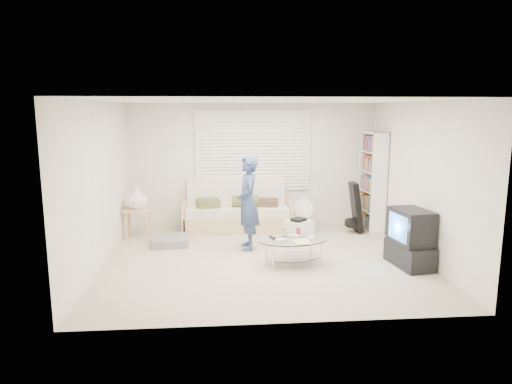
{
  "coord_description": "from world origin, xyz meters",
  "views": [
    {
      "loc": [
        -0.7,
        -6.99,
        2.37
      ],
      "look_at": [
        -0.1,
        0.3,
        1.05
      ],
      "focal_mm": 32.0,
      "sensor_mm": 36.0,
      "label": 1
    }
  ],
  "objects": [
    {
      "name": "bookshelf",
      "position": [
        2.32,
        1.69,
        0.97
      ],
      "size": [
        0.31,
        0.82,
        1.95
      ],
      "color": "white",
      "rests_on": "ground"
    },
    {
      "name": "guitar_case",
      "position": [
        1.94,
        1.47,
        0.43
      ],
      "size": [
        0.35,
        0.36,
        0.97
      ],
      "color": "black",
      "rests_on": "ground"
    },
    {
      "name": "ground",
      "position": [
        0.0,
        0.0,
        0.0
      ],
      "size": [
        5.0,
        5.0,
        0.0
      ],
      "primitive_type": "plane",
      "color": "tan",
      "rests_on": "ground"
    },
    {
      "name": "window_blinds",
      "position": [
        0.0,
        2.2,
        1.55
      ],
      "size": [
        2.32,
        0.08,
        1.62
      ],
      "color": "silver",
      "rests_on": "ground"
    },
    {
      "name": "coffee_table",
      "position": [
        0.43,
        -0.28,
        0.33
      ],
      "size": [
        1.19,
        0.85,
        0.53
      ],
      "color": "silver",
      "rests_on": "ground"
    },
    {
      "name": "side_table",
      "position": [
        -2.22,
        1.47,
        0.72
      ],
      "size": [
        0.49,
        0.39,
        0.96
      ],
      "color": "tan",
      "rests_on": "ground"
    },
    {
      "name": "floor_fan",
      "position": [
        0.95,
        1.68,
        0.38
      ],
      "size": [
        0.41,
        0.27,
        0.66
      ],
      "color": "white",
      "rests_on": "ground"
    },
    {
      "name": "room_shell",
      "position": [
        0.0,
        0.48,
        1.63
      ],
      "size": [
        5.02,
        4.52,
        2.51
      ],
      "color": "white",
      "rests_on": "ground"
    },
    {
      "name": "standing_person",
      "position": [
        -0.21,
        0.59,
        0.81
      ],
      "size": [
        0.43,
        0.61,
        1.61
      ],
      "primitive_type": "imported",
      "rotation": [
        0.0,
        0.0,
        -1.5
      ],
      "color": "navy",
      "rests_on": "ground"
    },
    {
      "name": "storage_bin",
      "position": [
        0.8,
        1.31,
        0.16
      ],
      "size": [
        0.58,
        0.49,
        0.34
      ],
      "color": "white",
      "rests_on": "ground"
    },
    {
      "name": "grey_floor_pillow",
      "position": [
        -1.57,
        0.94,
        0.07
      ],
      "size": [
        0.67,
        0.67,
        0.14
      ],
      "primitive_type": "cube",
      "rotation": [
        0.0,
        0.0,
        0.09
      ],
      "color": "gray",
      "rests_on": "ground"
    },
    {
      "name": "futon_sofa",
      "position": [
        -0.35,
        1.87,
        0.34
      ],
      "size": [
        2.13,
        0.86,
        1.04
      ],
      "color": "tan",
      "rests_on": "ground"
    },
    {
      "name": "tv_unit",
      "position": [
        2.2,
        -0.51,
        0.43
      ],
      "size": [
        0.55,
        0.87,
        0.89
      ],
      "color": "black",
      "rests_on": "ground"
    }
  ]
}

